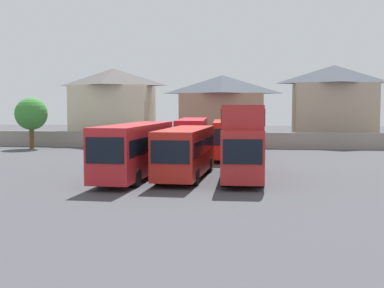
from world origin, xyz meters
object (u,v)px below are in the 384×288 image
Objects in this scene: bus_4 at (192,135)px; house_terrace_centre at (222,109)px; bus_2 at (186,150)px; bus_3 at (243,137)px; bus_5 at (228,137)px; bus_1 at (135,147)px; house_terrace_right at (334,104)px; tree_left_of_lot at (31,114)px; house_terrace_left at (113,105)px.

bus_4 is 15.82m from house_terrace_centre.
bus_3 is at bearing 94.21° from bus_2.
bus_4 is at bearing -101.95° from bus_5.
bus_1 is 1.20× the size of house_terrace_right.
tree_left_of_lot reaches higher than bus_3.
bus_5 is at bearing 77.99° from bus_4.
house_terrace_centre reaches higher than bus_3.
bus_1 is 7.09m from bus_3.
bus_3 is 0.89× the size of bus_4.
tree_left_of_lot is at bearing -157.14° from house_terrace_centre.
bus_4 is at bearing -20.11° from tree_left_of_lot.
bus_2 is at bearing -91.49° from house_terrace_centre.
house_terrace_centre is at bearing -178.09° from bus_5.
bus_4 is 22.86m from house_terrace_right.
house_terrace_left is at bearing 177.26° from house_terrace_centre.
bus_1 is 1.13× the size of bus_3.
bus_5 is (2.16, 13.13, 0.06)m from bus_2.
bus_4 is (2.15, 14.11, -0.01)m from bus_1.
house_terrace_right is at bearing 4.91° from house_terrace_centre.
house_terrace_left reaches higher than bus_5.
bus_2 is 3.84m from bus_3.
house_terrace_right reaches higher than tree_left_of_lot.
house_terrace_right is at bearing 160.25° from bus_3.
bus_4 is 20.00m from tree_left_of_lot.
house_terrace_left reaches higher than bus_3.
bus_1 is at bearing -51.69° from tree_left_of_lot.
house_terrace_centre is at bearing 169.87° from bus_4.
bus_2 is at bearing -12.44° from bus_5.
bus_5 is at bearing -173.76° from bus_3.
tree_left_of_lot reaches higher than bus_5.
house_terrace_right reaches higher than bus_3.
bus_2 is at bearing -89.24° from bus_3.
bus_5 is 22.84m from house_terrace_left.
house_terrace_centre is at bearing -175.09° from house_terrace_right.
house_terrace_left is 13.91m from house_terrace_centre.
bus_4 is at bearing -132.59° from house_terrace_right.
house_terrace_left reaches higher than house_terrace_centre.
bus_1 is 1.20× the size of house_terrace_left.
house_terrace_centre reaches higher than bus_4.
bus_4 is at bearing -96.98° from house_terrace_centre.
house_terrace_centre is at bearing -178.71° from bus_2.
bus_1 is 1.00× the size of bus_4.
tree_left_of_lot is (-19.85, 20.49, 1.95)m from bus_2.
bus_1 is 3.33m from bus_2.
bus_4 is (-1.14, 13.64, 0.14)m from bus_2.
bus_4 is 1.16× the size of house_terrace_centre.
house_terrace_left is at bearing -146.65° from bus_4.
bus_1 is 1.16× the size of bus_2.
bus_3 reaches higher than bus_2.
house_terrace_left is 11.56m from tree_left_of_lot.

